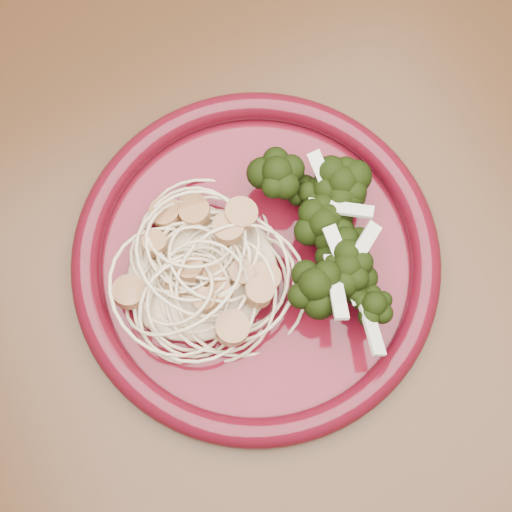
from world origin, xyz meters
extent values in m
plane|color=brown|center=(0.00, 0.00, 0.00)|extent=(3.50, 3.50, 0.00)
cube|color=#472814|center=(0.00, 0.00, 0.73)|extent=(1.20, 0.80, 0.04)
cylinder|color=#472814|center=(0.55, 0.35, 0.35)|extent=(0.06, 0.06, 0.71)
cylinder|color=#530A16|center=(0.09, 0.05, 0.75)|extent=(0.35, 0.35, 0.01)
torus|color=#530C17|center=(0.09, 0.05, 0.76)|extent=(0.35, 0.35, 0.02)
ellipsoid|color=beige|center=(0.04, 0.06, 0.77)|extent=(0.15, 0.13, 0.03)
ellipsoid|color=black|center=(0.15, 0.04, 0.78)|extent=(0.11, 0.16, 0.05)
camera|label=1|loc=(0.02, -0.10, 1.33)|focal=50.00mm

